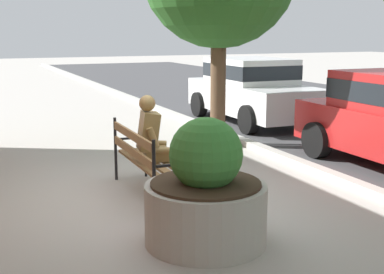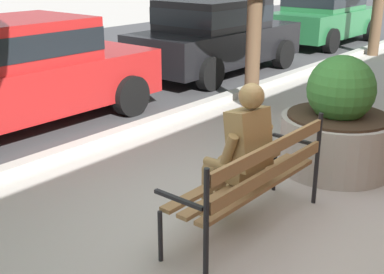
{
  "view_description": "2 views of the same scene",
  "coord_description": "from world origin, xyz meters",
  "px_view_note": "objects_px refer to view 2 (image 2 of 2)",
  "views": [
    {
      "loc": [
        6.53,
        -2.1,
        2.2
      ],
      "look_at": [
        -0.08,
        0.78,
        0.75
      ],
      "focal_mm": 49.24,
      "sensor_mm": 36.0,
      "label": 1
    },
    {
      "loc": [
        -3.57,
        -2.1,
        2.35
      ],
      "look_at": [
        -0.08,
        0.78,
        0.75
      ],
      "focal_mm": 47.47,
      "sensor_mm": 36.0,
      "label": 2
    }
  ],
  "objects_px": {
    "park_bench": "(254,176)",
    "concrete_planter": "(337,127)",
    "bronze_statue_seated": "(237,157)",
    "parked_car_red": "(17,70)",
    "parked_car_green": "(325,14)",
    "parked_car_black": "(216,34)"
  },
  "relations": [
    {
      "from": "bronze_statue_seated",
      "to": "parked_car_green",
      "type": "bearing_deg",
      "value": 21.79
    },
    {
      "from": "concrete_planter",
      "to": "parked_car_red",
      "type": "bearing_deg",
      "value": 108.21
    },
    {
      "from": "parked_car_red",
      "to": "parked_car_black",
      "type": "relative_size",
      "value": 1.0
    },
    {
      "from": "concrete_planter",
      "to": "parked_car_black",
      "type": "bearing_deg",
      "value": 52.08
    },
    {
      "from": "parked_car_black",
      "to": "park_bench",
      "type": "bearing_deg",
      "value": -140.06
    },
    {
      "from": "bronze_statue_seated",
      "to": "concrete_planter",
      "type": "xyz_separation_m",
      "value": [
        1.81,
        -0.15,
        -0.15
      ]
    },
    {
      "from": "park_bench",
      "to": "parked_car_green",
      "type": "bearing_deg",
      "value": 22.71
    },
    {
      "from": "concrete_planter",
      "to": "parked_car_black",
      "type": "relative_size",
      "value": 0.33
    },
    {
      "from": "bronze_statue_seated",
      "to": "concrete_planter",
      "type": "bearing_deg",
      "value": -4.66
    },
    {
      "from": "concrete_planter",
      "to": "parked_car_red",
      "type": "height_order",
      "value": "parked_car_red"
    },
    {
      "from": "bronze_statue_seated",
      "to": "parked_car_red",
      "type": "bearing_deg",
      "value": 84.35
    },
    {
      "from": "concrete_planter",
      "to": "parked_car_green",
      "type": "distance_m",
      "value": 9.5
    },
    {
      "from": "park_bench",
      "to": "bronze_statue_seated",
      "type": "distance_m",
      "value": 0.25
    },
    {
      "from": "concrete_planter",
      "to": "bronze_statue_seated",
      "type": "bearing_deg",
      "value": 175.34
    },
    {
      "from": "bronze_statue_seated",
      "to": "parked_car_green",
      "type": "distance_m",
      "value": 11.09
    },
    {
      "from": "park_bench",
      "to": "concrete_planter",
      "type": "height_order",
      "value": "concrete_planter"
    },
    {
      "from": "parked_car_black",
      "to": "parked_car_green",
      "type": "xyz_separation_m",
      "value": [
        5.16,
        0.0,
        0.0
      ]
    },
    {
      "from": "parked_car_black",
      "to": "concrete_planter",
      "type": "bearing_deg",
      "value": -127.92
    },
    {
      "from": "parked_car_red",
      "to": "parked_car_green",
      "type": "xyz_separation_m",
      "value": [
        9.89,
        0.0,
        0.0
      ]
    },
    {
      "from": "concrete_planter",
      "to": "parked_car_green",
      "type": "height_order",
      "value": "parked_car_green"
    },
    {
      "from": "parked_car_green",
      "to": "park_bench",
      "type": "bearing_deg",
      "value": -157.29
    },
    {
      "from": "park_bench",
      "to": "parked_car_red",
      "type": "bearing_deg",
      "value": 84.17
    }
  ]
}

